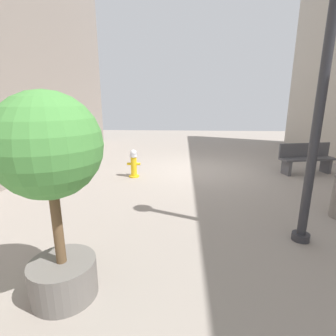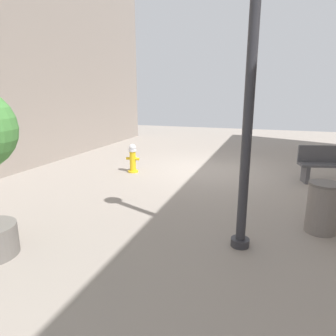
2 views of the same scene
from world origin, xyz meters
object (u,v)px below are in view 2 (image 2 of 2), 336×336
object	(u,v)px
fire_hydrant	(133,158)
trash_bin	(322,208)
bench_near	(333,164)
street_lamp	(252,56)

from	to	relation	value
fire_hydrant	trash_bin	bearing A→B (deg)	151.36
trash_bin	fire_hydrant	bearing A→B (deg)	-28.64
bench_near	trash_bin	size ratio (longest dim) A/B	2.10
bench_near	street_lamp	world-z (taller)	street_lamp
street_lamp	trash_bin	world-z (taller)	street_lamp
fire_hydrant	street_lamp	xyz separation A→B (m)	(-3.43, 3.47, 2.30)
bench_near	trash_bin	distance (m)	3.35
bench_near	street_lamp	size ratio (longest dim) A/B	0.40
fire_hydrant	trash_bin	size ratio (longest dim) A/B	0.99
fire_hydrant	bench_near	bearing A→B (deg)	-172.26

